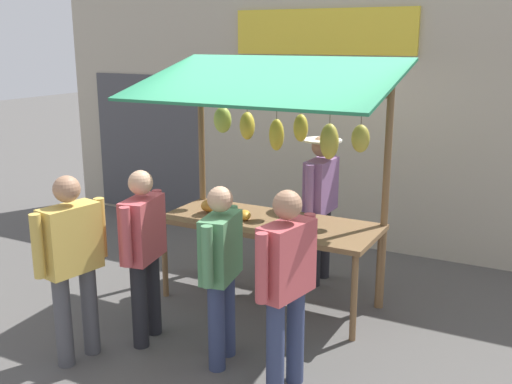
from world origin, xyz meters
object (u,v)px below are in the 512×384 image
at_px(shopper_in_grey_tee, 221,265).
at_px(shopper_with_ponytail, 72,257).
at_px(shopper_in_striped_shirt, 144,245).
at_px(vendor_with_sunhat, 321,197).
at_px(market_stall, 270,155).
at_px(shopper_with_shopping_bag, 286,278).

relative_size(shopper_in_grey_tee, shopper_with_ponytail, 0.95).
bearing_deg(shopper_in_striped_shirt, shopper_with_ponytail, 139.45).
xyz_separation_m(vendor_with_sunhat, shopper_in_striped_shirt, (0.86, 2.00, -0.08)).
bearing_deg(vendor_with_sunhat, market_stall, -20.32).
distance_m(shopper_in_striped_shirt, shopper_with_shopping_bag, 1.45).
relative_size(shopper_in_striped_shirt, shopper_in_grey_tee, 1.03).
bearing_deg(vendor_with_sunhat, shopper_with_ponytail, -23.77).
height_order(vendor_with_sunhat, shopper_in_grey_tee, vendor_with_sunhat).
xyz_separation_m(vendor_with_sunhat, shopper_in_grey_tee, (0.06, 2.01, -0.11)).
height_order(market_stall, shopper_in_grey_tee, market_stall).
relative_size(vendor_with_sunhat, shopper_with_ponytail, 1.03).
height_order(shopper_in_striped_shirt, shopper_with_ponytail, shopper_with_ponytail).
distance_m(vendor_with_sunhat, shopper_with_shopping_bag, 2.21).
height_order(shopper_with_shopping_bag, shopper_in_grey_tee, shopper_with_shopping_bag).
xyz_separation_m(market_stall, shopper_with_shopping_bag, (-0.85, 1.43, -0.62)).
relative_size(vendor_with_sunhat, shopper_with_shopping_bag, 1.03).
relative_size(shopper_with_shopping_bag, shopper_in_grey_tee, 1.05).
xyz_separation_m(shopper_in_striped_shirt, shopper_with_shopping_bag, (-1.44, 0.13, 0.02)).
distance_m(shopper_with_shopping_bag, shopper_with_ponytail, 1.80).
bearing_deg(shopper_in_grey_tee, shopper_with_ponytail, 105.06).
bearing_deg(shopper_in_grey_tee, market_stall, -1.27).
distance_m(vendor_with_sunhat, shopper_with_ponytail, 2.80).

